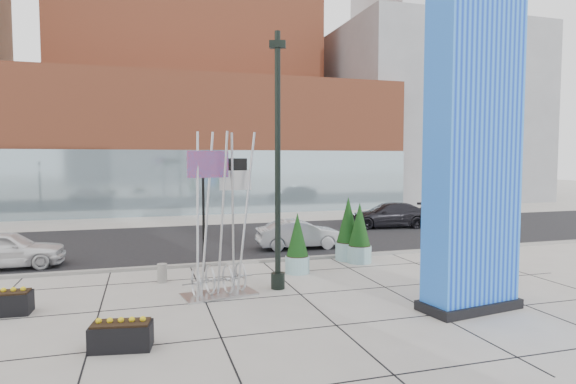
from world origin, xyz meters
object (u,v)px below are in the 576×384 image
object	(u,v)px
public_art_sculpture	(219,253)
overhead_street_sign	(222,174)
blue_pylon	(473,145)
car_silver_mid	(300,235)
concrete_bollard	(162,273)
car_white_west	(5,250)
lamp_post	(278,185)

from	to	relation	value
public_art_sculpture	overhead_street_sign	world-z (taller)	public_art_sculpture
blue_pylon	car_silver_mid	size ratio (longest dim) A/B	2.35
concrete_bollard	car_white_west	size ratio (longest dim) A/B	0.15
public_art_sculpture	overhead_street_sign	size ratio (longest dim) A/B	1.20
blue_pylon	lamp_post	bearing A→B (deg)	132.90
blue_pylon	car_silver_mid	xyz separation A→B (m)	(-1.76, 10.31, -4.02)
overhead_street_sign	blue_pylon	bearing A→B (deg)	-70.44
public_art_sculpture	concrete_bollard	bearing A→B (deg)	116.85
car_white_west	car_silver_mid	world-z (taller)	car_white_west
blue_pylon	lamp_post	xyz separation A→B (m)	(-4.68, 3.70, -1.26)
blue_pylon	lamp_post	world-z (taller)	blue_pylon
car_silver_mid	overhead_street_sign	bearing A→B (deg)	131.55
lamp_post	car_white_west	size ratio (longest dim) A/B	1.92
lamp_post	public_art_sculpture	distance (m)	2.89
lamp_post	car_white_west	world-z (taller)	lamp_post
blue_pylon	lamp_post	size ratio (longest dim) A/B	1.16
lamp_post	car_white_west	xyz separation A→B (m)	(-9.51, 5.92, -2.70)
concrete_bollard	car_white_west	world-z (taller)	car_white_west
overhead_street_sign	car_silver_mid	bearing A→B (deg)	17.40
overhead_street_sign	car_silver_mid	world-z (taller)	overhead_street_sign
public_art_sculpture	car_white_west	xyz separation A→B (m)	(-7.53, 6.13, -0.61)
lamp_post	blue_pylon	bearing A→B (deg)	-38.32
blue_pylon	car_silver_mid	world-z (taller)	blue_pylon
lamp_post	car_silver_mid	bearing A→B (deg)	66.11
overhead_street_sign	car_silver_mid	distance (m)	6.26
car_white_west	car_silver_mid	xyz separation A→B (m)	(12.44, 0.69, -0.06)
concrete_bollard	lamp_post	bearing A→B (deg)	-28.03
car_white_west	car_silver_mid	bearing A→B (deg)	-86.37
blue_pylon	public_art_sculpture	xyz separation A→B (m)	(-6.66, 3.49, -3.35)
concrete_bollard	public_art_sculpture	bearing A→B (deg)	-52.14
lamp_post	overhead_street_sign	world-z (taller)	lamp_post
concrete_bollard	car_white_west	distance (m)	7.08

